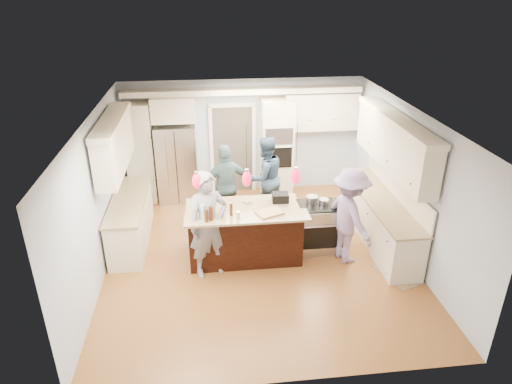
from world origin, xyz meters
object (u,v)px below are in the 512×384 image
at_px(island_range, 318,227).
at_px(refrigerator, 177,163).
at_px(person_bar_end, 208,225).
at_px(kitchen_island, 245,232).
at_px(person_far_left, 265,177).

bearing_deg(island_range, refrigerator, 137.41).
bearing_deg(person_bar_end, kitchen_island, 17.07).
relative_size(kitchen_island, person_far_left, 1.17).
bearing_deg(person_far_left, kitchen_island, 43.93).
xyz_separation_m(island_range, person_far_left, (-0.82, 1.45, 0.44)).
relative_size(refrigerator, island_range, 1.96).
distance_m(refrigerator, kitchen_island, 2.91).
xyz_separation_m(island_range, person_bar_end, (-2.06, -0.60, 0.50)).
relative_size(refrigerator, person_bar_end, 0.94).
bearing_deg(island_range, kitchen_island, -176.93).
bearing_deg(kitchen_island, person_bar_end, -141.37).
height_order(refrigerator, kitchen_island, refrigerator).
height_order(kitchen_island, person_bar_end, person_bar_end).
distance_m(refrigerator, island_range, 3.71).
xyz_separation_m(refrigerator, island_range, (2.71, -2.49, -0.44)).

